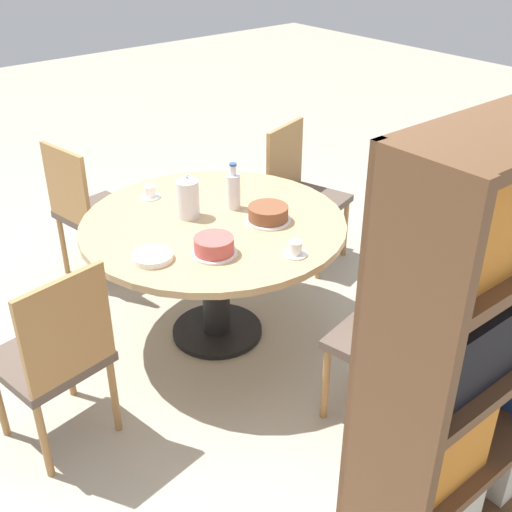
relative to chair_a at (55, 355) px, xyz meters
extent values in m
plane|color=#B2A893|center=(-0.99, -0.22, -0.48)|extent=(14.00, 14.00, 0.00)
cylinder|color=black|center=(-0.99, -0.22, -0.46)|extent=(0.50, 0.50, 0.03)
cylinder|color=black|center=(-0.99, -0.22, -0.13)|extent=(0.15, 0.15, 0.64)
cylinder|color=tan|center=(-0.99, -0.22, 0.21)|extent=(1.36, 1.36, 0.04)
cylinder|color=#A87A47|center=(-0.14, -0.27, -0.28)|extent=(0.03, 0.03, 0.40)
cylinder|color=#A87A47|center=(-0.20, 0.09, -0.28)|extent=(0.03, 0.03, 0.40)
cylinder|color=#A87A47|center=(0.16, 0.14, -0.28)|extent=(0.03, 0.03, 0.40)
cube|color=brown|center=(0.01, -0.06, -0.05)|extent=(0.48, 0.48, 0.04)
cube|color=#A87A47|center=(-0.02, 0.13, 0.20)|extent=(0.40, 0.09, 0.45)
cylinder|color=#A87A47|center=(-0.98, 0.63, -0.28)|extent=(0.03, 0.03, 0.40)
cylinder|color=#A87A47|center=(-1.06, 0.99, -0.28)|extent=(0.03, 0.03, 0.40)
cylinder|color=#A87A47|center=(-1.34, 0.56, -0.28)|extent=(0.03, 0.03, 0.40)
cylinder|color=#A87A47|center=(-1.41, 0.91, -0.28)|extent=(0.03, 0.03, 0.40)
cube|color=brown|center=(-1.20, 0.77, -0.05)|extent=(0.50, 0.50, 0.04)
cube|color=#A87A47|center=(-1.39, 0.73, 0.20)|extent=(0.11, 0.40, 0.45)
cylinder|color=#A87A47|center=(-1.84, -0.29, -0.28)|extent=(0.03, 0.03, 0.40)
cylinder|color=#A87A47|center=(-2.19, -0.39, -0.28)|extent=(0.03, 0.03, 0.40)
cylinder|color=#A87A47|center=(-1.74, -0.63, -0.28)|extent=(0.03, 0.03, 0.40)
cylinder|color=#A87A47|center=(-2.09, -0.73, -0.28)|extent=(0.03, 0.03, 0.40)
cube|color=brown|center=(-1.97, -0.51, -0.05)|extent=(0.52, 0.52, 0.04)
cube|color=#A87A47|center=(-1.91, -0.70, 0.20)|extent=(0.39, 0.14, 0.45)
cylinder|color=#A87A47|center=(-1.04, -1.07, -0.28)|extent=(0.03, 0.03, 0.40)
cylinder|color=#A87A47|center=(-0.98, -1.43, -0.28)|extent=(0.03, 0.03, 0.40)
cylinder|color=#A87A47|center=(-0.68, -1.02, -0.28)|extent=(0.03, 0.03, 0.40)
cylinder|color=#A87A47|center=(-0.63, -1.37, -0.28)|extent=(0.03, 0.03, 0.40)
cube|color=brown|center=(-0.83, -1.22, -0.05)|extent=(0.48, 0.48, 0.04)
cube|color=#A87A47|center=(-0.64, -1.19, 0.20)|extent=(0.09, 0.40, 0.45)
cube|color=brown|center=(-0.30, 1.49, 0.38)|extent=(0.04, 0.28, 1.72)
cube|color=brown|center=(-0.78, 1.36, 0.38)|extent=(1.00, 0.02, 1.72)
cube|color=brown|center=(-0.78, 1.49, -0.13)|extent=(0.93, 0.27, 0.04)
cube|color=brown|center=(-0.78, 1.49, 0.21)|extent=(0.93, 0.27, 0.04)
cube|color=brown|center=(-0.78, 1.49, 0.56)|extent=(0.93, 0.27, 0.04)
cube|color=#234793|center=(-1.07, 1.48, -0.32)|extent=(0.37, 0.21, 0.24)
cube|color=beige|center=(-1.05, 1.48, 0.01)|extent=(0.40, 0.21, 0.25)
cube|color=orange|center=(-0.49, 1.48, 0.34)|extent=(0.34, 0.21, 0.22)
cube|color=black|center=(-0.50, 1.48, 0.68)|extent=(0.36, 0.21, 0.21)
cube|color=orange|center=(-0.52, 1.48, 1.05)|extent=(0.40, 0.21, 0.27)
cylinder|color=silver|center=(-0.92, -0.34, 0.33)|extent=(0.12, 0.12, 0.20)
cone|color=silver|center=(-0.92, -0.34, 0.44)|extent=(0.11, 0.11, 0.02)
sphere|color=silver|center=(-0.92, -0.34, 0.46)|extent=(0.02, 0.02, 0.02)
cylinder|color=silver|center=(-1.17, -0.28, 0.32)|extent=(0.07, 0.07, 0.19)
cylinder|color=silver|center=(-1.17, -0.28, 0.44)|extent=(0.03, 0.03, 0.05)
cylinder|color=#2D5184|center=(-1.17, -0.28, 0.47)|extent=(0.04, 0.04, 0.01)
cylinder|color=white|center=(-1.21, -0.04, 0.23)|extent=(0.23, 0.23, 0.01)
cylinder|color=brown|center=(-1.21, -0.04, 0.27)|extent=(0.20, 0.20, 0.07)
cylinder|color=white|center=(-0.79, 0.06, 0.23)|extent=(0.22, 0.22, 0.01)
cylinder|color=#C65651|center=(-0.79, 0.06, 0.28)|extent=(0.19, 0.19, 0.07)
cylinder|color=white|center=(-0.90, -0.68, 0.23)|extent=(0.12, 0.12, 0.01)
cylinder|color=white|center=(-0.90, -0.68, 0.27)|extent=(0.06, 0.06, 0.06)
cylinder|color=white|center=(-1.08, 0.30, 0.23)|extent=(0.12, 0.12, 0.01)
cylinder|color=white|center=(-1.08, 0.30, 0.27)|extent=(0.06, 0.06, 0.06)
cylinder|color=white|center=(-0.54, -0.08, 0.23)|extent=(0.19, 0.19, 0.01)
cylinder|color=white|center=(-0.54, -0.08, 0.24)|extent=(0.19, 0.19, 0.01)
cylinder|color=white|center=(-0.54, -0.08, 0.25)|extent=(0.19, 0.19, 0.01)
camera|label=1|loc=(0.71, 2.18, 1.69)|focal=45.00mm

